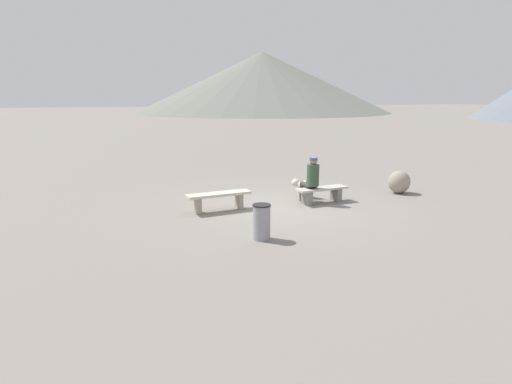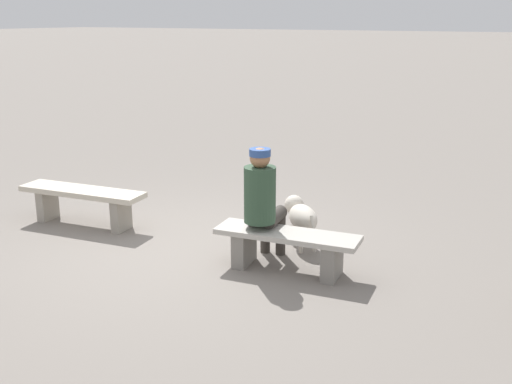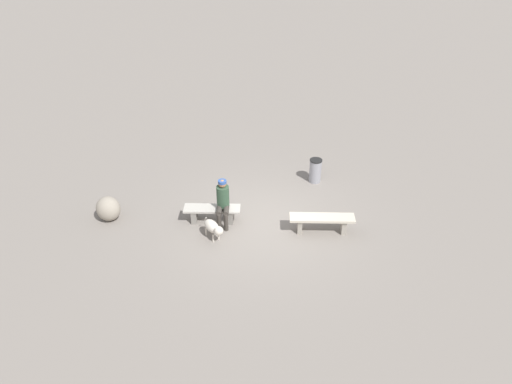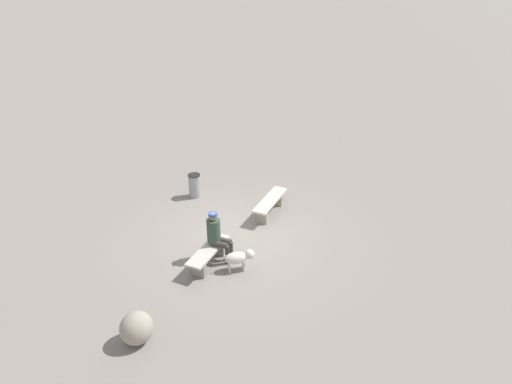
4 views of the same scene
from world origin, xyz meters
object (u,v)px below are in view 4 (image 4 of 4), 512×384
at_px(dog, 239,257).
at_px(boulder, 136,328).
at_px(bench_right, 208,254).
at_px(trash_bin, 195,186).
at_px(seated_person, 217,233).
at_px(bench_left, 270,203).

relative_size(dog, boulder, 0.94).
xyz_separation_m(bench_right, trash_bin, (-2.65, -2.49, 0.09)).
xyz_separation_m(seated_person, boulder, (3.11, 0.30, -0.39)).
xyz_separation_m(dog, trash_bin, (-2.45, -3.25, 0.01)).
xyz_separation_m(bench_left, dog, (2.74, 0.71, 0.01)).
bearing_deg(bench_right, trash_bin, -143.92).
bearing_deg(seated_person, bench_right, -15.54).
height_order(bench_right, dog, dog).
distance_m(seated_person, boulder, 3.15).
bearing_deg(seated_person, trash_bin, -140.78).
height_order(trash_bin, boulder, trash_bin).
distance_m(dog, trash_bin, 4.07).
bearing_deg(trash_bin, dog, 52.99).
distance_m(bench_left, bench_right, 2.94).
height_order(dog, boulder, boulder).
bearing_deg(dog, boulder, -142.16).
bearing_deg(bench_right, bench_left, 171.96).
distance_m(bench_right, seated_person, 0.55).
bearing_deg(bench_left, bench_right, -8.04).
bearing_deg(seated_person, bench_left, 171.80).
distance_m(seated_person, trash_bin, 3.46).
relative_size(bench_right, seated_person, 1.20).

